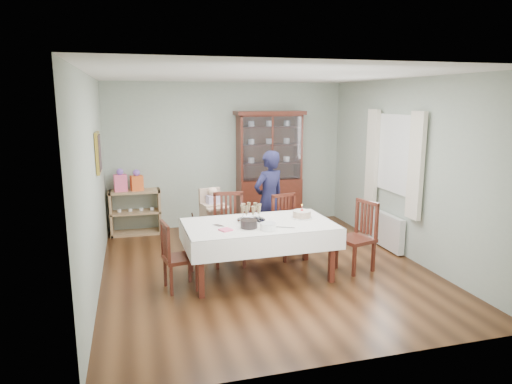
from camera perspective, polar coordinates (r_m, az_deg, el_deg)
name	(u,v)px	position (r m, az deg, el deg)	size (l,w,h in m)	color
floor	(265,268)	(6.65, 1.10, -9.52)	(5.00, 5.00, 0.00)	#593319
room_shell	(255,147)	(6.76, -0.12, 5.71)	(5.00, 5.00, 5.00)	#9EAA99
dining_table	(259,250)	(6.23, 0.37, -7.24)	(2.02, 1.19, 0.76)	#4E1B13
china_cabinet	(269,167)	(8.68, 1.67, 3.13)	(1.30, 0.48, 2.18)	#4E1B13
sideboard	(136,212)	(8.47, -14.82, -2.45)	(0.90, 0.38, 0.80)	tan
picture_frame	(98,153)	(6.81, -19.15, 4.66)	(0.04, 0.48, 0.58)	gold
window	(396,154)	(7.46, 17.11, 4.56)	(0.04, 1.02, 1.22)	white
curtain_left	(416,166)	(6.93, 19.36, 3.08)	(0.07, 0.30, 1.55)	silver
curtain_right	(372,156)	(7.97, 14.33, 4.40)	(0.07, 0.30, 1.55)	silver
radiator	(388,231)	(7.67, 16.18, -4.75)	(0.10, 0.80, 0.55)	white
chair_far_left	(230,243)	(6.76, -3.32, -6.42)	(0.53, 0.53, 1.04)	#4E1B13
chair_far_right	(289,239)	(7.05, 4.12, -5.88)	(0.50, 0.50, 0.96)	#4E1B13
chair_end_left	(179,269)	(5.97, -9.58, -9.50)	(0.46, 0.46, 0.89)	#4E1B13
chair_end_right	(356,250)	(6.66, 12.38, -7.08)	(0.55, 0.55, 0.99)	#4E1B13
woman	(269,200)	(7.33, 1.63, -1.00)	(0.58, 0.38, 1.60)	black
high_chair	(213,227)	(7.25, -5.35, -4.36)	(0.56, 0.56, 1.05)	black
champagne_tray	(251,216)	(6.20, -0.63, -3.00)	(0.39, 0.39, 0.24)	silver
birthday_cake	(302,215)	(6.38, 5.75, -2.83)	(0.29, 0.29, 0.20)	white
plate_stack_dark	(249,224)	(5.89, -0.89, -4.00)	(0.22, 0.22, 0.11)	black
plate_stack_white	(268,226)	(5.81, 1.52, -4.31)	(0.20, 0.20, 0.09)	white
napkin_stack	(226,230)	(5.79, -3.82, -4.73)	(0.14, 0.14, 0.02)	#FF5D88
cutlery	(216,226)	(6.00, -5.05, -4.21)	(0.10, 0.15, 0.01)	silver
cake_knife	(284,227)	(5.91, 3.56, -4.43)	(0.27, 0.02, 0.01)	silver
gift_bag_pink	(120,181)	(8.34, -16.59, 1.30)	(0.23, 0.17, 0.40)	#FF5D88
gift_bag_orange	(137,181)	(8.34, -14.68, 1.33)	(0.23, 0.19, 0.38)	orange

